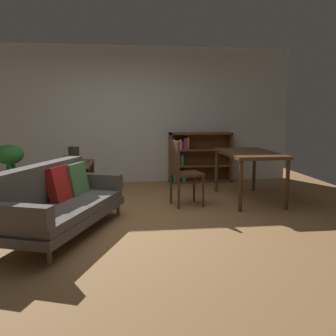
{
  "coord_description": "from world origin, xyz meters",
  "views": [
    {
      "loc": [
        -0.02,
        -4.67,
        1.39
      ],
      "look_at": [
        0.61,
        0.33,
        0.63
      ],
      "focal_mm": 38.68,
      "sensor_mm": 36.0,
      "label": 1
    }
  ],
  "objects_px": {
    "desk_speaker": "(74,156)",
    "dining_chair_near": "(182,170)",
    "open_laptop": "(77,161)",
    "potted_floor_plant": "(10,167)",
    "bookshelf": "(196,158)",
    "fabric_couch": "(58,200)",
    "dining_table": "(249,157)",
    "media_console": "(79,182)"
  },
  "relations": [
    {
      "from": "dining_table",
      "to": "bookshelf",
      "type": "xyz_separation_m",
      "value": [
        -0.52,
        1.66,
        -0.21
      ]
    },
    {
      "from": "open_laptop",
      "to": "dining_chair_near",
      "type": "height_order",
      "value": "dining_chair_near"
    },
    {
      "from": "fabric_couch",
      "to": "dining_chair_near",
      "type": "bearing_deg",
      "value": 32.12
    },
    {
      "from": "fabric_couch",
      "to": "media_console",
      "type": "height_order",
      "value": "fabric_couch"
    },
    {
      "from": "open_laptop",
      "to": "bookshelf",
      "type": "bearing_deg",
      "value": 27.3
    },
    {
      "from": "open_laptop",
      "to": "fabric_couch",
      "type": "bearing_deg",
      "value": -90.55
    },
    {
      "from": "potted_floor_plant",
      "to": "media_console",
      "type": "bearing_deg",
      "value": 12.15
    },
    {
      "from": "media_console",
      "to": "desk_speaker",
      "type": "height_order",
      "value": "desk_speaker"
    },
    {
      "from": "bookshelf",
      "to": "fabric_couch",
      "type": "bearing_deg",
      "value": -127.48
    },
    {
      "from": "desk_speaker",
      "to": "open_laptop",
      "type": "bearing_deg",
      "value": 90.65
    },
    {
      "from": "desk_speaker",
      "to": "dining_table",
      "type": "bearing_deg",
      "value": -2.52
    },
    {
      "from": "open_laptop",
      "to": "bookshelf",
      "type": "xyz_separation_m",
      "value": [
        2.23,
        1.15,
        -0.12
      ]
    },
    {
      "from": "bookshelf",
      "to": "desk_speaker",
      "type": "bearing_deg",
      "value": -145.24
    },
    {
      "from": "fabric_couch",
      "to": "dining_table",
      "type": "xyz_separation_m",
      "value": [
        2.76,
        1.26,
        0.32
      ]
    },
    {
      "from": "potted_floor_plant",
      "to": "bookshelf",
      "type": "distance_m",
      "value": 3.52
    },
    {
      "from": "potted_floor_plant",
      "to": "bookshelf",
      "type": "bearing_deg",
      "value": 25.51
    },
    {
      "from": "open_laptop",
      "to": "dining_table",
      "type": "distance_m",
      "value": 2.8
    },
    {
      "from": "open_laptop",
      "to": "potted_floor_plant",
      "type": "distance_m",
      "value": 1.02
    },
    {
      "from": "dining_table",
      "to": "potted_floor_plant",
      "type": "bearing_deg",
      "value": 177.76
    },
    {
      "from": "open_laptop",
      "to": "dining_chair_near",
      "type": "distance_m",
      "value": 1.79
    },
    {
      "from": "fabric_couch",
      "to": "media_console",
      "type": "xyz_separation_m",
      "value": [
        0.05,
        1.62,
        -0.1
      ]
    },
    {
      "from": "potted_floor_plant",
      "to": "bookshelf",
      "type": "xyz_separation_m",
      "value": [
        3.18,
        1.52,
        -0.08
      ]
    },
    {
      "from": "open_laptop",
      "to": "bookshelf",
      "type": "height_order",
      "value": "bookshelf"
    },
    {
      "from": "open_laptop",
      "to": "bookshelf",
      "type": "relative_size",
      "value": 0.33
    },
    {
      "from": "desk_speaker",
      "to": "potted_floor_plant",
      "type": "height_order",
      "value": "potted_floor_plant"
    },
    {
      "from": "open_laptop",
      "to": "media_console",
      "type": "bearing_deg",
      "value": -78.49
    },
    {
      "from": "dining_table",
      "to": "dining_chair_near",
      "type": "height_order",
      "value": "dining_chair_near"
    },
    {
      "from": "media_console",
      "to": "open_laptop",
      "type": "xyz_separation_m",
      "value": [
        -0.03,
        0.16,
        0.33
      ]
    },
    {
      "from": "fabric_couch",
      "to": "bookshelf",
      "type": "distance_m",
      "value": 3.69
    },
    {
      "from": "open_laptop",
      "to": "potted_floor_plant",
      "type": "bearing_deg",
      "value": -158.87
    },
    {
      "from": "desk_speaker",
      "to": "dining_chair_near",
      "type": "distance_m",
      "value": 1.67
    },
    {
      "from": "open_laptop",
      "to": "desk_speaker",
      "type": "distance_m",
      "value": 0.41
    },
    {
      "from": "fabric_couch",
      "to": "potted_floor_plant",
      "type": "xyz_separation_m",
      "value": [
        -0.94,
        1.41,
        0.19
      ]
    },
    {
      "from": "media_console",
      "to": "dining_table",
      "type": "distance_m",
      "value": 2.77
    },
    {
      "from": "desk_speaker",
      "to": "fabric_couch",
      "type": "bearing_deg",
      "value": -90.89
    },
    {
      "from": "desk_speaker",
      "to": "potted_floor_plant",
      "type": "bearing_deg",
      "value": 178.56
    },
    {
      "from": "dining_table",
      "to": "desk_speaker",
      "type": "bearing_deg",
      "value": 177.48
    },
    {
      "from": "fabric_couch",
      "to": "media_console",
      "type": "bearing_deg",
      "value": 88.27
    },
    {
      "from": "fabric_couch",
      "to": "open_laptop",
      "type": "height_order",
      "value": "fabric_couch"
    },
    {
      "from": "media_console",
      "to": "potted_floor_plant",
      "type": "xyz_separation_m",
      "value": [
        -0.99,
        -0.21,
        0.29
      ]
    },
    {
      "from": "potted_floor_plant",
      "to": "bookshelf",
      "type": "height_order",
      "value": "bookshelf"
    },
    {
      "from": "fabric_couch",
      "to": "open_laptop",
      "type": "xyz_separation_m",
      "value": [
        0.02,
        1.78,
        0.23
      ]
    }
  ]
}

